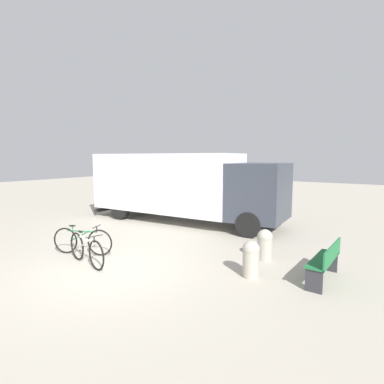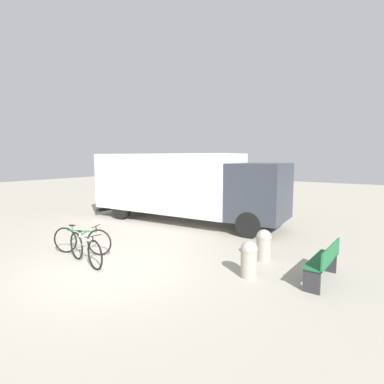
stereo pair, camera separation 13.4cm
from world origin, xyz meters
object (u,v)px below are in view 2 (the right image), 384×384
(delivery_truck, at_px, (183,184))
(park_bench, at_px, (325,261))
(bollard_near_bench, at_px, (249,258))
(bollard_far_bench, at_px, (264,244))
(bicycle_middle, at_px, (85,249))
(bicycle_near, at_px, (82,240))

(delivery_truck, xyz_separation_m, park_bench, (6.26, -3.37, -1.12))
(park_bench, xyz_separation_m, bollard_near_bench, (-1.48, -0.66, -0.02))
(bollard_far_bench, bearing_deg, delivery_truck, 149.49)
(park_bench, bearing_deg, bollard_far_bench, 71.65)
(delivery_truck, xyz_separation_m, bicycle_middle, (0.98, -5.59, -1.21))
(delivery_truck, height_order, bollard_near_bench, delivery_truck)
(bicycle_near, height_order, bollard_near_bench, bollard_near_bench)
(delivery_truck, xyz_separation_m, bicycle_near, (0.21, -5.13, -1.21))
(delivery_truck, height_order, park_bench, delivery_truck)
(bicycle_middle, xyz_separation_m, bollard_far_bench, (3.66, 2.86, 0.05))
(delivery_truck, xyz_separation_m, bollard_far_bench, (4.64, -2.73, -1.16))
(bicycle_near, bearing_deg, bollard_far_bench, 6.47)
(bicycle_middle, bearing_deg, delivery_truck, 111.53)
(bicycle_middle, bearing_deg, bollard_far_bench, 49.60)
(bicycle_near, bearing_deg, park_bench, -5.71)
(bollard_near_bench, bearing_deg, bicycle_near, -166.42)
(delivery_truck, distance_m, bollard_far_bench, 5.51)
(bicycle_middle, bearing_deg, bollard_near_bench, 33.96)
(delivery_truck, relative_size, park_bench, 5.53)
(bicycle_middle, distance_m, bollard_near_bench, 4.11)
(park_bench, distance_m, bollard_near_bench, 1.62)
(delivery_truck, bearing_deg, bollard_far_bench, -33.19)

